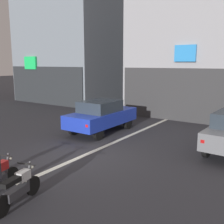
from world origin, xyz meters
The scene contains 6 objects.
ground_plane centered at (0.00, 0.00, 0.00)m, with size 120.00×120.00×0.00m, color #2B2B30.
lane_centre_line centered at (0.00, 6.00, 0.00)m, with size 0.20×18.00×0.01m, color silver.
building_corner_left centered at (-11.18, 12.74, 5.13)m, with size 8.78×9.30×10.29m.
car_blue_crossing_near centered at (-1.57, 3.29, 0.89)m, with size 1.77×4.11×1.64m.
car_black_down_street centered at (2.14, 12.24, 0.89)m, with size 1.95×4.18×1.64m.
motorcycle_white_row_centre centered at (1.01, -3.64, 0.46)m, with size 0.58×1.64×0.98m.
Camera 1 is at (6.39, -7.39, 3.50)m, focal length 42.62 mm.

